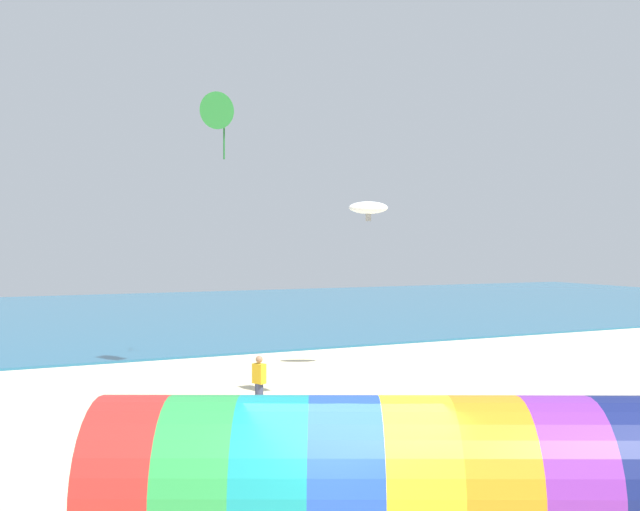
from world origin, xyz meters
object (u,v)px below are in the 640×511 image
at_px(giant_inflatable_tube, 381,486).
at_px(bystander_near_water, 259,383).
at_px(kite_green_delta, 224,110).
at_px(kite_white_parafoil, 368,208).

xyz_separation_m(giant_inflatable_tube, bystander_near_water, (1.89, 10.29, -0.49)).
distance_m(giant_inflatable_tube, bystander_near_water, 10.47).
height_order(kite_green_delta, bystander_near_water, kite_green_delta).
relative_size(giant_inflatable_tube, kite_white_parafoil, 5.27).
bearing_deg(kite_white_parafoil, giant_inflatable_tube, -118.05).
bearing_deg(kite_green_delta, giant_inflatable_tube, -68.54).
xyz_separation_m(kite_white_parafoil, bystander_near_water, (-5.77, -4.10, -5.30)).
height_order(giant_inflatable_tube, kite_white_parafoil, kite_white_parafoil).
distance_m(giant_inflatable_tube, kite_white_parafoil, 16.99).
height_order(kite_white_parafoil, bystander_near_water, kite_white_parafoil).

